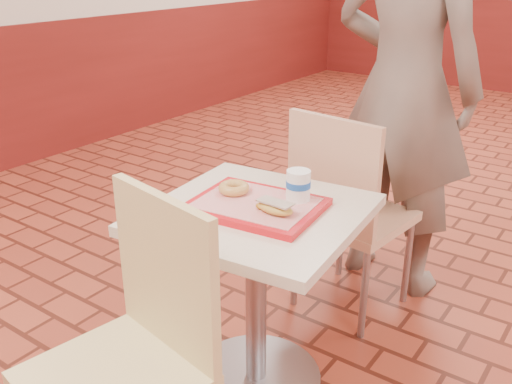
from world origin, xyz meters
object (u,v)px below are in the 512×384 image
Objects in this scene: serving_tray at (256,206)px; ring_donut at (234,188)px; long_john_donut at (274,208)px; chair_main_front at (135,343)px; main_table at (256,270)px; paper_cup at (298,185)px; customer at (404,87)px; chair_main_back at (346,206)px.

ring_donut is at bearing 168.26° from serving_tray.
chair_main_front is at bearing -101.66° from long_john_donut.
main_table is 0.29m from ring_donut.
serving_tray is (0.00, 0.00, 0.24)m from main_table.
main_table is 6.96× the size of paper_cup.
ring_donut is (-0.11, 0.02, 0.27)m from main_table.
chair_main_front is at bearing 91.15° from customer.
paper_cup is (0.07, -0.49, 0.27)m from chair_main_back.
serving_tray reaches higher than main_table.
chair_main_back is 0.58m from customer.
ring_donut is (-0.19, -0.96, -0.19)m from customer.
serving_tray is 0.11m from long_john_donut.
chair_main_back is (0.03, 0.59, 0.03)m from main_table.
main_table is at bearing 99.58° from chair_main_front.
chair_main_back is at bearing 98.37° from chair_main_front.
chair_main_back reaches higher than long_john_donut.
main_table is 0.77× the size of chair_main_back.
paper_cup is at bearing 104.27° from chair_main_back.
main_table is 1.72× the size of serving_tray.
ring_donut is at bearing 168.26° from main_table.
customer is at bearing 91.23° from paper_cup.
customer is 1.00m from ring_donut.
ring_donut is 0.21m from long_john_donut.
customer is at bearing 97.21° from chair_main_front.
main_table is 0.33m from paper_cup.
serving_tray is at bearing 159.00° from long_john_donut.
chair_main_front is 0.58m from serving_tray.
ring_donut is (-0.14, -0.57, 0.24)m from chair_main_back.
chair_main_front is at bearing -90.98° from main_table.
serving_tray is 4.05× the size of paper_cup.
chair_main_back is 8.60× the size of ring_donut.
long_john_donut is at bearing 88.90° from chair_main_front.
serving_tray is 0.11m from ring_donut.
paper_cup is at bearing 19.68° from ring_donut.
chair_main_front reaches higher than paper_cup.
long_john_donut is at bearing -91.85° from paper_cup.
customer is (0.05, 0.40, 0.43)m from chair_main_back.
paper_cup reaches higher than ring_donut.
serving_tray is 2.98× the size of long_john_donut.
long_john_donut is 0.14m from paper_cup.
chair_main_front is 0.62m from ring_donut.
ring_donut is at bearing 163.79° from long_john_donut.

